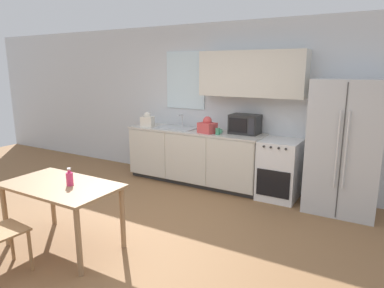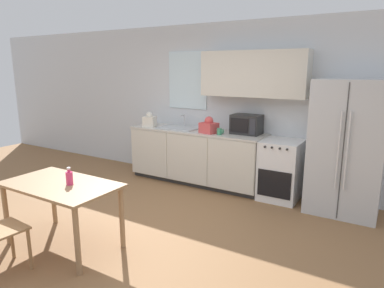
% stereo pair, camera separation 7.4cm
% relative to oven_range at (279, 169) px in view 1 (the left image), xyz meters
% --- Properties ---
extents(ground_plane, '(12.00, 12.00, 0.00)m').
position_rel_oven_range_xyz_m(ground_plane, '(-1.10, -2.03, -0.45)').
color(ground_plane, olive).
extents(wall_back, '(12.00, 0.38, 2.70)m').
position_rel_oven_range_xyz_m(wall_back, '(-1.02, 0.31, 0.99)').
color(wall_back, silver).
rests_on(wall_back, ground_plane).
extents(kitchen_counter, '(2.40, 0.65, 0.93)m').
position_rel_oven_range_xyz_m(kitchen_counter, '(-1.48, -0.01, 0.02)').
color(kitchen_counter, '#333333').
rests_on(kitchen_counter, ground_plane).
extents(oven_range, '(0.57, 0.63, 0.91)m').
position_rel_oven_range_xyz_m(oven_range, '(0.00, 0.00, 0.00)').
color(oven_range, white).
rests_on(oven_range, ground_plane).
extents(refrigerator, '(0.92, 0.73, 1.82)m').
position_rel_oven_range_xyz_m(refrigerator, '(0.88, -0.04, 0.46)').
color(refrigerator, silver).
rests_on(refrigerator, ground_plane).
extents(kitchen_sink, '(0.69, 0.44, 0.23)m').
position_rel_oven_range_xyz_m(kitchen_sink, '(-1.85, -0.00, 0.49)').
color(kitchen_sink, '#B7BABC').
rests_on(kitchen_sink, kitchen_counter).
extents(microwave, '(0.46, 0.33, 0.31)m').
position_rel_oven_range_xyz_m(microwave, '(-0.63, 0.12, 0.63)').
color(microwave, '#282828').
rests_on(microwave, kitchen_counter).
extents(coffee_mug, '(0.11, 0.08, 0.10)m').
position_rel_oven_range_xyz_m(coffee_mug, '(-0.96, -0.17, 0.53)').
color(coffee_mug, '#3F8C66').
rests_on(coffee_mug, kitchen_counter).
extents(grocery_bag_0, '(0.25, 0.22, 0.27)m').
position_rel_oven_range_xyz_m(grocery_bag_0, '(-2.37, -0.16, 0.59)').
color(grocery_bag_0, silver).
rests_on(grocery_bag_0, kitchen_counter).
extents(grocery_bag_1, '(0.31, 0.28, 0.27)m').
position_rel_oven_range_xyz_m(grocery_bag_1, '(-1.18, -0.12, 0.59)').
color(grocery_bag_1, '#D14C4C').
rests_on(grocery_bag_1, kitchen_counter).
extents(dining_table, '(1.29, 0.74, 0.73)m').
position_rel_oven_range_xyz_m(dining_table, '(-1.64, -2.66, 0.18)').
color(dining_table, '#997551').
rests_on(dining_table, ground_plane).
extents(drink_bottle, '(0.07, 0.07, 0.19)m').
position_rel_oven_range_xyz_m(drink_bottle, '(-1.52, -2.64, 0.36)').
color(drink_bottle, '#DB386B').
rests_on(drink_bottle, dining_table).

